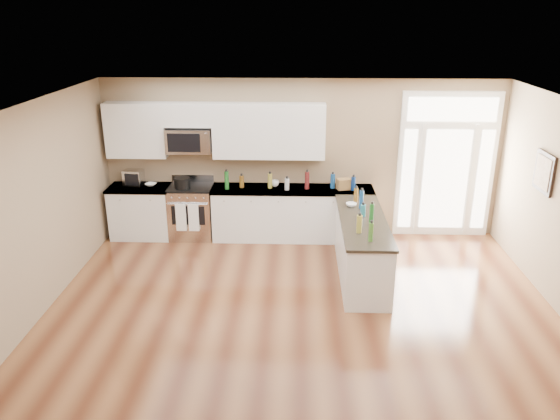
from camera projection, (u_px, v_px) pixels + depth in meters
The scene contains 19 objects.
ground at pixel (301, 360), 6.44m from camera, with size 8.00×8.00×0.00m, color #502716.
room_shell at pixel (303, 226), 5.85m from camera, with size 8.00×8.00×8.00m.
back_cabinet_left at pixel (142, 213), 9.84m from camera, with size 1.10×0.66×0.94m.
back_cabinet_right at pixel (292, 215), 9.76m from camera, with size 2.85×0.66×0.94m.
peninsula_cabinet at pixel (361, 249), 8.36m from camera, with size 0.69×2.32×0.94m.
upper_cabinet_left at pixel (136, 130), 9.46m from camera, with size 1.04×0.33×0.95m, color silver.
upper_cabinet_right at pixel (269, 131), 9.39m from camera, with size 1.94×0.33×0.95m, color silver.
upper_cabinet_short at pixel (188, 115), 9.34m from camera, with size 0.82×0.33×0.40m, color silver.
microwave at pixel (189, 140), 9.45m from camera, with size 0.78×0.41×0.42m.
entry_door at pixel (446, 166), 9.62m from camera, with size 1.70×0.10×2.60m.
wall_art_near at pixel (544, 172), 7.81m from camera, with size 0.05×0.58×0.58m.
kitchen_range at pixel (192, 211), 9.80m from camera, with size 0.76×0.68×1.08m.
stockpot at pixel (182, 183), 9.51m from camera, with size 0.27×0.27×0.21m, color black.
toaster_oven at pixel (134, 177), 9.72m from camera, with size 0.32×0.25×0.28m, color silver.
cardboard_box at pixel (344, 184), 9.50m from camera, with size 0.23×0.17×0.19m, color brown.
bowl_left at pixel (151, 185), 9.70m from camera, with size 0.18×0.18×0.05m, color white.
bowl_peninsula at pixel (351, 205), 8.69m from camera, with size 0.17×0.17×0.05m, color white.
cup_counter at pixel (275, 183), 9.66m from camera, with size 0.14×0.14×0.11m, color white.
counter_bottles at pixel (317, 193), 8.92m from camera, with size 2.39×2.40×0.32m.
Camera 1 is at (-0.06, -5.43, 3.90)m, focal length 35.00 mm.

